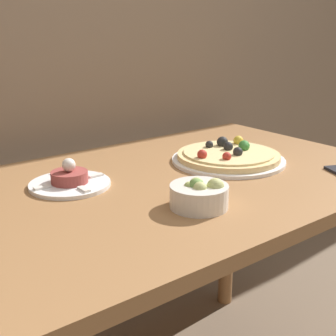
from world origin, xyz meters
TOP-DOWN VIEW (x-y plane):
  - dining_table at (0.00, 0.40)m, footprint 1.38×0.80m
  - pizza_plate at (0.29, 0.42)m, footprint 0.33×0.33m
  - tartare_plate at (-0.18, 0.51)m, footprint 0.20×0.20m
  - small_bowl at (-0.01, 0.21)m, footprint 0.13×0.13m

SIDE VIEW (x-z plane):
  - dining_table at x=0.00m, z-range 0.29..1.06m
  - tartare_plate at x=-0.18m, z-range 0.76..0.83m
  - pizza_plate at x=0.29m, z-range 0.76..0.82m
  - small_bowl at x=-0.01m, z-range 0.77..0.84m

